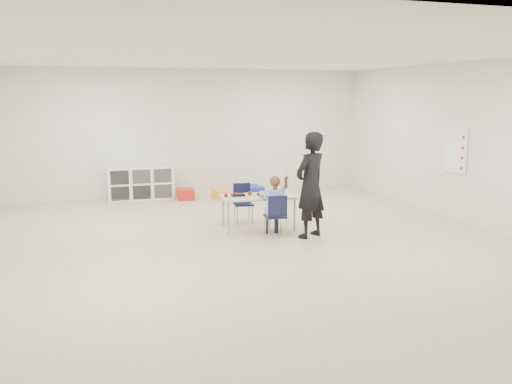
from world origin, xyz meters
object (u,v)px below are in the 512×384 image
object	(u,v)px
chair_near	(275,215)
cubby_shelf	(141,183)
child	(275,203)
table	(258,212)
adult	(310,185)

from	to	relation	value
chair_near	cubby_shelf	bearing A→B (deg)	119.05
chair_near	child	size ratio (longest dim) A/B	0.63
table	chair_near	world-z (taller)	chair_near
adult	child	bearing A→B (deg)	-52.41
cubby_shelf	table	bearing A→B (deg)	-63.99
chair_near	child	bearing A→B (deg)	0.00
table	adult	distance (m)	1.12
chair_near	adult	xyz separation A→B (m)	(0.51, -0.22, 0.50)
child	adult	bearing A→B (deg)	-18.64
cubby_shelf	adult	world-z (taller)	adult
child	table	bearing A→B (deg)	105.82
chair_near	child	xyz separation A→B (m)	(0.00, 0.00, 0.20)
table	child	size ratio (longest dim) A/B	1.20
table	child	world-z (taller)	child
child	adult	world-z (taller)	adult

